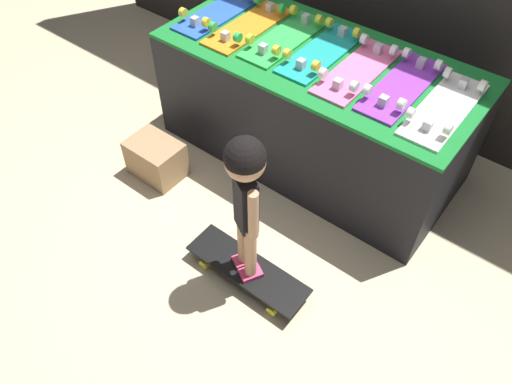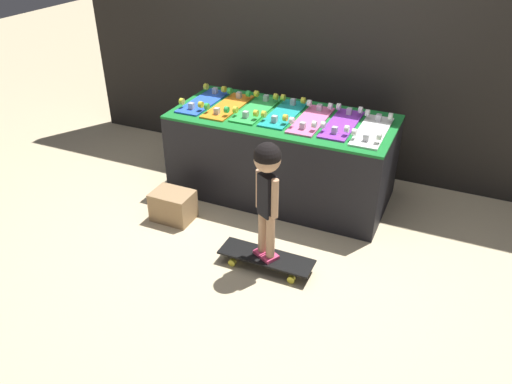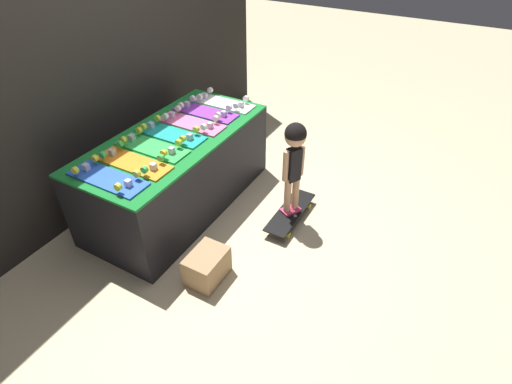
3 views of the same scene
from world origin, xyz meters
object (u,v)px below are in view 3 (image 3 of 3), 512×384
(skateboard_white_on_rack, at_px, (223,102))
(child, at_px, (294,153))
(skateboard_teal_on_rack, at_px, (170,133))
(skateboard_pink_on_rack, at_px, (191,122))
(storage_box, at_px, (207,266))
(skateboard_blue_on_rack, at_px, (107,178))
(skateboard_orange_on_rack, at_px, (133,162))
(skateboard_on_floor, at_px, (290,213))
(skateboard_green_on_rack, at_px, (152,146))
(skateboard_purple_on_rack, at_px, (205,111))

(skateboard_white_on_rack, distance_m, child, 1.05)
(skateboard_teal_on_rack, distance_m, skateboard_pink_on_rack, 0.24)
(skateboard_white_on_rack, distance_m, storage_box, 1.63)
(skateboard_blue_on_rack, height_order, skateboard_orange_on_rack, same)
(skateboard_pink_on_rack, xyz_separation_m, skateboard_white_on_rack, (0.48, -0.02, 0.00))
(skateboard_on_floor, height_order, storage_box, storage_box)
(skateboard_pink_on_rack, bearing_deg, skateboard_green_on_rack, 177.07)
(skateboard_orange_on_rack, height_order, skateboard_pink_on_rack, same)
(skateboard_blue_on_rack, xyz_separation_m, skateboard_on_floor, (1.00, -0.98, -0.65))
(skateboard_blue_on_rack, height_order, skateboard_teal_on_rack, same)
(skateboard_teal_on_rack, height_order, child, child)
(child, bearing_deg, skateboard_pink_on_rack, 120.56)
(skateboard_white_on_rack, height_order, skateboard_on_floor, skateboard_white_on_rack)
(storage_box, bearing_deg, skateboard_teal_on_rack, 50.11)
(skateboard_orange_on_rack, xyz_separation_m, child, (0.76, -0.97, -0.04))
(child, bearing_deg, skateboard_teal_on_rack, 133.83)
(child, bearing_deg, skateboard_blue_on_rack, 163.78)
(skateboard_purple_on_rack, bearing_deg, skateboard_teal_on_rack, 178.16)
(skateboard_teal_on_rack, bearing_deg, child, -74.41)
(skateboard_blue_on_rack, bearing_deg, child, -44.46)
(skateboard_green_on_rack, bearing_deg, skateboard_purple_on_rack, -0.62)
(skateboard_blue_on_rack, bearing_deg, skateboard_teal_on_rack, 1.63)
(skateboard_blue_on_rack, relative_size, skateboard_teal_on_rack, 1.00)
(skateboard_teal_on_rack, relative_size, skateboard_on_floor, 0.93)
(skateboard_orange_on_rack, distance_m, skateboard_pink_on_rack, 0.72)
(skateboard_orange_on_rack, bearing_deg, skateboard_teal_on_rack, 4.09)
(skateboard_blue_on_rack, distance_m, skateboard_pink_on_rack, 0.96)
(skateboard_blue_on_rack, xyz_separation_m, storage_box, (0.09, -0.73, -0.61))
(skateboard_blue_on_rack, bearing_deg, skateboard_pink_on_rack, -0.70)
(skateboard_on_floor, relative_size, storage_box, 2.10)
(skateboard_purple_on_rack, bearing_deg, child, -101.50)
(skateboard_blue_on_rack, height_order, skateboard_white_on_rack, same)
(skateboard_teal_on_rack, relative_size, skateboard_white_on_rack, 1.00)
(skateboard_purple_on_rack, xyz_separation_m, child, (-0.20, -0.99, -0.04))
(skateboard_blue_on_rack, bearing_deg, skateboard_green_on_rack, 1.54)
(skateboard_on_floor, bearing_deg, skateboard_purple_on_rack, 78.50)
(skateboard_orange_on_rack, relative_size, skateboard_green_on_rack, 1.00)
(skateboard_purple_on_rack, height_order, skateboard_on_floor, skateboard_purple_on_rack)
(skateboard_blue_on_rack, xyz_separation_m, skateboard_pink_on_rack, (0.96, -0.01, 0.00))
(skateboard_pink_on_rack, bearing_deg, storage_box, -140.40)
(skateboard_teal_on_rack, xyz_separation_m, skateboard_on_floor, (0.28, -1.00, -0.65))
(skateboard_purple_on_rack, bearing_deg, skateboard_white_on_rack, -8.22)
(skateboard_purple_on_rack, bearing_deg, skateboard_on_floor, -101.50)
(child, bearing_deg, storage_box, -167.40)
(skateboard_pink_on_rack, relative_size, skateboard_on_floor, 0.93)
(skateboard_white_on_rack, xyz_separation_m, skateboard_on_floor, (-0.44, -0.95, -0.65))
(storage_box, bearing_deg, skateboard_green_on_rack, 62.51)
(skateboard_purple_on_rack, relative_size, skateboard_on_floor, 0.93)
(skateboard_blue_on_rack, relative_size, child, 0.72)
(skateboard_white_on_rack, relative_size, child, 0.72)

